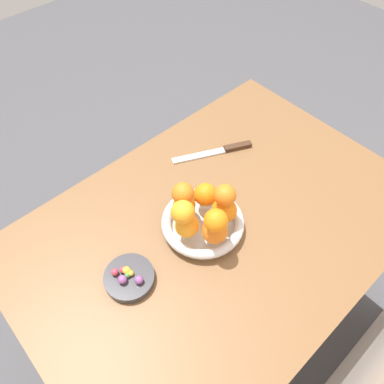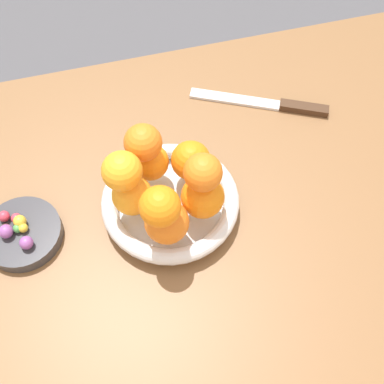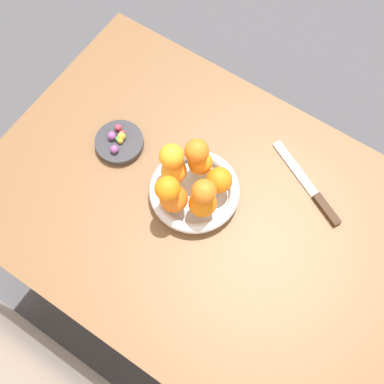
% 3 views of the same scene
% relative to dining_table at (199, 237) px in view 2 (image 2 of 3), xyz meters
% --- Properties ---
extents(ground_plane, '(6.00, 6.00, 0.00)m').
position_rel_dining_table_xyz_m(ground_plane, '(0.00, 0.00, -0.65)').
color(ground_plane, '#4C4C51').
extents(dining_table, '(1.10, 0.76, 0.74)m').
position_rel_dining_table_xyz_m(dining_table, '(0.00, 0.00, 0.00)').
color(dining_table, brown).
rests_on(dining_table, ground_plane).
extents(fruit_bowl, '(0.22, 0.22, 0.04)m').
position_rel_dining_table_xyz_m(fruit_bowl, '(0.04, -0.02, 0.11)').
color(fruit_bowl, silver).
rests_on(fruit_bowl, dining_table).
extents(candy_dish, '(0.12, 0.12, 0.02)m').
position_rel_dining_table_xyz_m(candy_dish, '(0.28, -0.03, 0.10)').
color(candy_dish, '#333338').
rests_on(candy_dish, dining_table).
extents(orange_0, '(0.07, 0.07, 0.07)m').
position_rel_dining_table_xyz_m(orange_0, '(-0.00, 0.01, 0.16)').
color(orange_0, orange).
rests_on(orange_0, fruit_bowl).
extents(orange_1, '(0.06, 0.06, 0.06)m').
position_rel_dining_table_xyz_m(orange_1, '(-0.00, -0.06, 0.16)').
color(orange_1, orange).
rests_on(orange_1, fruit_bowl).
extents(orange_2, '(0.06, 0.06, 0.06)m').
position_rel_dining_table_xyz_m(orange_2, '(0.06, -0.07, 0.16)').
color(orange_2, orange).
rests_on(orange_2, fruit_bowl).
extents(orange_3, '(0.06, 0.06, 0.06)m').
position_rel_dining_table_xyz_m(orange_3, '(0.10, -0.02, 0.16)').
color(orange_3, orange).
rests_on(orange_3, fruit_bowl).
extents(orange_4, '(0.07, 0.07, 0.07)m').
position_rel_dining_table_xyz_m(orange_4, '(0.06, 0.04, 0.16)').
color(orange_4, orange).
rests_on(orange_4, fruit_bowl).
extents(orange_5, '(0.06, 0.06, 0.06)m').
position_rel_dining_table_xyz_m(orange_5, '(0.11, -0.02, 0.22)').
color(orange_5, orange).
rests_on(orange_5, orange_3).
extents(orange_6, '(0.06, 0.06, 0.06)m').
position_rel_dining_table_xyz_m(orange_6, '(0.00, 0.01, 0.22)').
color(orange_6, orange).
rests_on(orange_6, orange_0).
extents(orange_7, '(0.06, 0.06, 0.06)m').
position_rel_dining_table_xyz_m(orange_7, '(0.07, -0.07, 0.22)').
color(orange_7, orange).
rests_on(orange_7, orange_2).
extents(orange_8, '(0.06, 0.06, 0.06)m').
position_rel_dining_table_xyz_m(orange_8, '(0.07, 0.05, 0.22)').
color(orange_8, orange).
rests_on(orange_8, orange_4).
extents(candy_ball_0, '(0.02, 0.02, 0.02)m').
position_rel_dining_table_xyz_m(candy_ball_0, '(0.28, -0.04, 0.12)').
color(candy_ball_0, gold).
rests_on(candy_ball_0, candy_dish).
extents(candy_ball_1, '(0.02, 0.02, 0.02)m').
position_rel_dining_table_xyz_m(candy_ball_1, '(0.30, -0.03, 0.12)').
color(candy_ball_1, '#472819').
rests_on(candy_ball_1, candy_dish).
extents(candy_ball_2, '(0.01, 0.01, 0.01)m').
position_rel_dining_table_xyz_m(candy_ball_2, '(0.27, -0.03, 0.12)').
color(candy_ball_2, gold).
rests_on(candy_ball_2, candy_dish).
extents(candy_ball_3, '(0.01, 0.01, 0.01)m').
position_rel_dining_table_xyz_m(candy_ball_3, '(0.28, -0.03, 0.12)').
color(candy_ball_3, '#4C9947').
rests_on(candy_ball_3, candy_dish).
extents(candy_ball_4, '(0.02, 0.02, 0.02)m').
position_rel_dining_table_xyz_m(candy_ball_4, '(0.30, -0.06, 0.12)').
color(candy_ball_4, '#C6384C').
rests_on(candy_ball_4, candy_dish).
extents(candy_ball_5, '(0.02, 0.02, 0.02)m').
position_rel_dining_table_xyz_m(candy_ball_5, '(0.27, -0.00, 0.12)').
color(candy_ball_5, '#8C4C99').
rests_on(candy_ball_5, candy_dish).
extents(candy_ball_6, '(0.02, 0.02, 0.02)m').
position_rel_dining_table_xyz_m(candy_ball_6, '(0.28, -0.05, 0.12)').
color(candy_ball_6, '#C6384C').
rests_on(candy_ball_6, candy_dish).
extents(candy_ball_7, '(0.02, 0.02, 0.02)m').
position_rel_dining_table_xyz_m(candy_ball_7, '(0.30, -0.03, 0.12)').
color(candy_ball_7, '#8C4C99').
rests_on(candy_ball_7, candy_dish).
extents(knife, '(0.24, 0.13, 0.01)m').
position_rel_dining_table_xyz_m(knife, '(-0.19, -0.19, 0.09)').
color(knife, '#3F2819').
rests_on(knife, dining_table).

